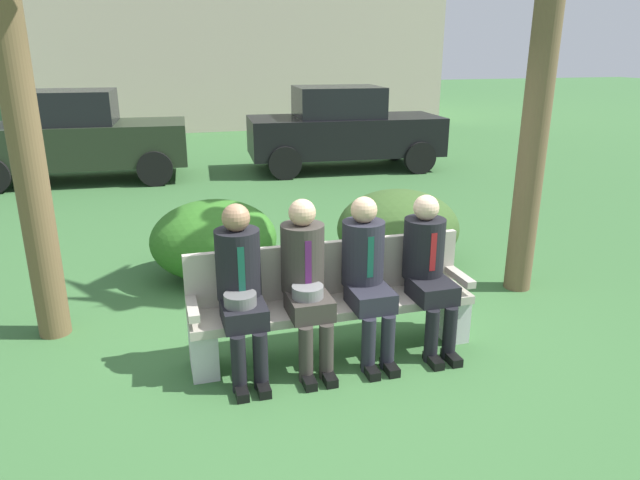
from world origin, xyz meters
TOP-DOWN VIEW (x-y plane):
  - ground_plane at (0.00, 0.00)m, footprint 80.00×80.00m
  - park_bench at (0.03, -0.21)m, footprint 2.31×0.44m
  - seated_man_leftmost at (-0.73, -0.35)m, footprint 0.34×0.72m
  - seated_man_centerleft at (-0.22, -0.35)m, footprint 0.34×0.72m
  - seated_man_centerright at (0.28, -0.34)m, footprint 0.34×0.72m
  - seated_man_rightmost at (0.81, -0.34)m, footprint 0.34×0.72m
  - shrub_near_bench at (-0.71, 1.69)m, footprint 1.36×1.25m
  - shrub_mid_lawn at (1.35, 1.47)m, footprint 1.41×1.29m
  - parked_car_near at (-2.61, 7.30)m, footprint 3.99×1.90m
  - parked_car_far at (2.53, 6.98)m, footprint 4.01×1.96m

SIDE VIEW (x-z plane):
  - ground_plane at x=0.00m, z-range 0.00..0.00m
  - shrub_near_bench at x=-0.71m, z-range 0.00..0.85m
  - park_bench at x=0.03m, z-range -0.01..0.89m
  - shrub_mid_lawn at x=1.35m, z-range 0.00..0.88m
  - seated_man_rightmost at x=0.81m, z-range 0.08..1.35m
  - seated_man_centerright at x=0.28m, z-range 0.08..1.38m
  - seated_man_centerleft at x=-0.22m, z-range 0.07..1.39m
  - seated_man_leftmost at x=-0.73m, z-range 0.07..1.39m
  - parked_car_near at x=-2.61m, z-range 0.00..1.68m
  - parked_car_far at x=2.53m, z-range 0.00..1.68m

